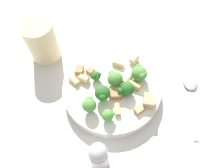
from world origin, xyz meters
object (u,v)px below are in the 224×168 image
at_px(broccoli_floret_0, 108,115).
at_px(broccoli_floret_5, 127,88).
at_px(chicken_chunk_3, 90,70).
at_px(pepper_shaker, 99,157).
at_px(rigatoni_5, 117,109).
at_px(chicken_chunk_0, 115,93).
at_px(rigatoni_6, 127,79).
at_px(spoon, 191,89).
at_px(chicken_chunk_1, 79,70).
at_px(broccoli_floret_1, 89,104).
at_px(drinking_glass, 43,44).
at_px(broccoli_floret_3, 114,78).
at_px(rigatoni_1, 118,64).
at_px(rigatoni_0, 84,79).
at_px(chicken_chunk_4, 139,109).
at_px(broccoli_floret_4, 103,93).
at_px(rigatoni_3, 134,60).
at_px(broccoli_floret_2, 96,76).
at_px(rigatoni_2, 74,81).
at_px(rigatoni_4, 135,85).
at_px(chicken_chunk_2, 149,101).
at_px(pasta_bowl, 112,89).

relative_size(broccoli_floret_0, broccoli_floret_5, 0.86).
relative_size(chicken_chunk_3, pepper_shaker, 0.17).
height_order(rigatoni_5, chicken_chunk_0, chicken_chunk_0).
height_order(rigatoni_6, spoon, rigatoni_6).
bearing_deg(spoon, chicken_chunk_1, -133.95).
relative_size(broccoli_floret_1, drinking_glass, 0.36).
relative_size(broccoli_floret_3, chicken_chunk_3, 2.37).
height_order(rigatoni_5, pepper_shaker, pepper_shaker).
xyz_separation_m(rigatoni_1, rigatoni_6, (0.05, -0.01, 0.00)).
bearing_deg(rigatoni_0, rigatoni_6, 52.86).
distance_m(broccoli_floret_5, pepper_shaker, 0.15).
bearing_deg(rigatoni_1, chicken_chunk_4, -16.77).
xyz_separation_m(broccoli_floret_4, rigatoni_3, (-0.04, 0.12, -0.02)).
xyz_separation_m(chicken_chunk_3, spoon, (0.17, 0.17, -0.03)).
height_order(broccoli_floret_2, chicken_chunk_1, broccoli_floret_2).
xyz_separation_m(rigatoni_2, drinking_glass, (-0.13, -0.01, 0.01)).
xyz_separation_m(rigatoni_5, chicken_chunk_3, (-0.12, 0.01, -0.00)).
xyz_separation_m(rigatoni_0, rigatoni_4, (0.08, 0.08, -0.00)).
distance_m(broccoli_floret_4, pepper_shaker, 0.13).
distance_m(drinking_glass, spoon, 0.38).
bearing_deg(pepper_shaker, chicken_chunk_2, 102.28).
bearing_deg(rigatoni_0, rigatoni_3, 78.19).
height_order(rigatoni_5, chicken_chunk_1, same).
xyz_separation_m(rigatoni_5, chicken_chunk_0, (-0.03, 0.02, 0.00)).
xyz_separation_m(chicken_chunk_0, chicken_chunk_1, (-0.10, -0.03, -0.00)).
bearing_deg(broccoli_floret_5, spoon, 61.98).
height_order(broccoli_floret_4, rigatoni_0, broccoli_floret_4).
height_order(broccoli_floret_5, spoon, broccoli_floret_5).
xyz_separation_m(broccoli_floret_2, drinking_glass, (-0.16, -0.05, 0.00)).
distance_m(rigatoni_0, rigatoni_2, 0.02).
distance_m(broccoli_floret_2, rigatoni_0, 0.03).
relative_size(pasta_bowl, rigatoni_2, 8.72).
distance_m(rigatoni_6, chicken_chunk_3, 0.09).
bearing_deg(pepper_shaker, rigatoni_4, 117.78).
bearing_deg(broccoli_floret_2, broccoli_floret_3, 38.68).
xyz_separation_m(rigatoni_3, chicken_chunk_2, (0.10, -0.05, 0.00)).
bearing_deg(rigatoni_1, broccoli_floret_5, -23.98).
relative_size(chicken_chunk_2, chicken_chunk_3, 1.60).
distance_m(broccoli_floret_0, spoon, 0.22).
relative_size(chicken_chunk_0, spoon, 0.18).
relative_size(broccoli_floret_5, rigatoni_2, 1.38).
xyz_separation_m(broccoli_floret_2, broccoli_floret_4, (0.05, -0.02, 0.01)).
bearing_deg(rigatoni_3, broccoli_floret_1, -75.15).
relative_size(chicken_chunk_3, spoon, 0.12).
bearing_deg(chicken_chunk_4, chicken_chunk_3, -169.45).
relative_size(broccoli_floret_2, broccoli_floret_4, 0.64).
xyz_separation_m(drinking_glass, pepper_shaker, (0.31, -0.05, 0.00)).
xyz_separation_m(broccoli_floret_0, broccoli_floret_4, (-0.04, 0.02, 0.01)).
bearing_deg(broccoli_floret_1, spoon, 68.38).
bearing_deg(rigatoni_3, broccoli_floret_5, -50.89).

